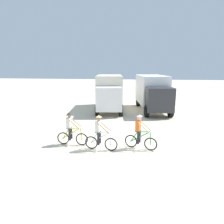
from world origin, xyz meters
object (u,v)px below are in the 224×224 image
at_px(box_truck_avon_van, 152,91).
at_px(cyclist_near_camera, 140,133).
at_px(cyclist_orange_shirt, 71,130).
at_px(box_truck_cream_rv, 109,91).
at_px(cyclist_cowboy_hat, 100,134).

height_order(box_truck_avon_van, cyclist_near_camera, box_truck_avon_van).
distance_m(box_truck_avon_van, cyclist_orange_shirt, 10.99).
xyz_separation_m(box_truck_cream_rv, box_truck_avon_van, (4.16, 0.19, 0.00)).
xyz_separation_m(box_truck_cream_rv, cyclist_near_camera, (3.08, -9.71, -1.03)).
height_order(cyclist_cowboy_hat, cyclist_near_camera, same).
bearing_deg(cyclist_cowboy_hat, cyclist_near_camera, 11.90).
relative_size(box_truck_cream_rv, cyclist_cowboy_hat, 3.85).
xyz_separation_m(box_truck_cream_rv, cyclist_cowboy_hat, (1.08, -10.13, -1.03)).
height_order(box_truck_cream_rv, box_truck_avon_van, same).
relative_size(box_truck_cream_rv, cyclist_orange_shirt, 3.85).
distance_m(box_truck_cream_rv, cyclist_near_camera, 10.24).
relative_size(cyclist_orange_shirt, cyclist_cowboy_hat, 1.00).
bearing_deg(cyclist_near_camera, box_truck_cream_rv, 107.62).
distance_m(box_truck_cream_rv, cyclist_cowboy_hat, 10.24).
bearing_deg(box_truck_avon_van, box_truck_cream_rv, -177.43).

